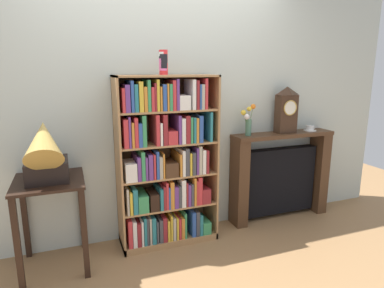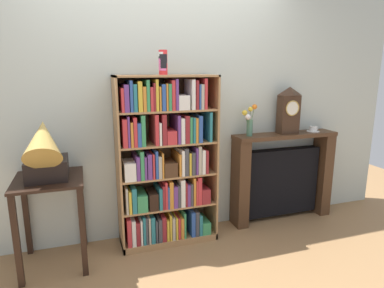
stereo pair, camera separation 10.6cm
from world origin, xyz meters
The scene contains 10 objects.
ground_plane centered at (0.00, 0.00, -0.01)m, with size 7.95×6.40×0.02m, color #997047.
wall_back centered at (0.15, 0.35, 1.30)m, with size 4.95×0.08×2.60m, color beige.
bookshelf centered at (-0.02, 0.12, 0.74)m, with size 0.90×0.35×1.57m.
cup_stack centered at (-0.02, 0.12, 1.67)m, with size 0.08×0.08×0.21m.
side_table_left centered at (-1.01, 0.03, 0.57)m, with size 0.53×0.56×0.76m.
gramophone centered at (-1.01, -0.04, 1.00)m, with size 0.31×0.51×0.56m.
fireplace_mantel centered at (1.30, 0.21, 0.47)m, with size 1.14×0.24×0.96m.
mantel_clock centered at (1.32, 0.19, 1.20)m, with size 0.21×0.13×0.48m.
flower_vase centered at (0.87, 0.19, 1.12)m, with size 0.16×0.11×0.32m.
teacup_with_saucer centered at (1.65, 0.19, 0.98)m, with size 0.14×0.13×0.06m.
Camera 1 is at (-0.82, -2.71, 1.62)m, focal length 31.10 mm.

